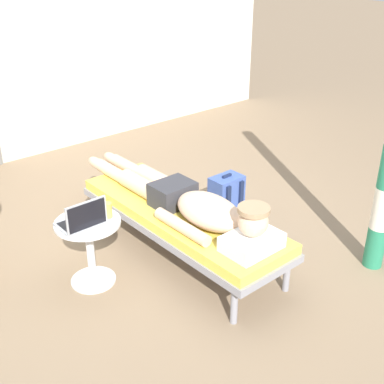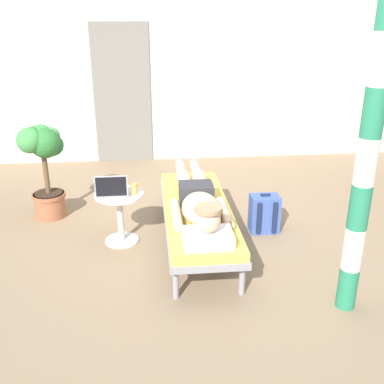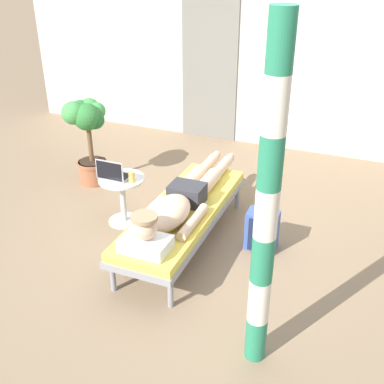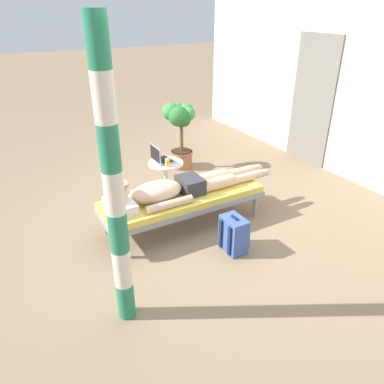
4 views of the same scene
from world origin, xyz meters
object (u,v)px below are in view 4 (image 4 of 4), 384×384
object	(u,v)px
backpack	(234,235)
lounge_chair	(183,199)
porch_post	(114,192)
drink_glass	(167,163)
laptop	(160,157)
person_reclining	(175,188)
potted_plant	(180,127)
side_table	(166,174)

from	to	relation	value
backpack	lounge_chair	bearing A→B (deg)	-162.62
porch_post	drink_glass	bearing A→B (deg)	143.54
lounge_chair	laptop	bearing A→B (deg)	173.61
person_reclining	laptop	distance (m)	0.84
drink_glass	potted_plant	size ratio (longest dim) A/B	0.11
lounge_chair	drink_glass	xyz separation A→B (m)	(-0.60, 0.10, 0.23)
laptop	porch_post	world-z (taller)	porch_post
laptop	potted_plant	xyz separation A→B (m)	(-0.77, 0.72, 0.11)
backpack	porch_post	bearing A→B (deg)	-76.63
side_table	person_reclining	bearing A→B (deg)	-17.88
laptop	porch_post	bearing A→B (deg)	-33.10
laptop	potted_plant	bearing A→B (deg)	136.73
lounge_chair	porch_post	bearing A→B (deg)	-46.86
lounge_chair	potted_plant	world-z (taller)	potted_plant
side_table	potted_plant	world-z (taller)	potted_plant
lounge_chair	laptop	world-z (taller)	laptop
lounge_chair	porch_post	xyz separation A→B (m)	(1.06, -1.13, 0.86)
person_reclining	backpack	bearing A→B (deg)	24.23
porch_post	potted_plant	bearing A→B (deg)	143.65
person_reclining	drink_glass	distance (m)	0.64
lounge_chair	backpack	bearing A→B (deg)	17.38
side_table	potted_plant	size ratio (longest dim) A/B	0.49
laptop	side_table	bearing A→B (deg)	40.52
laptop	porch_post	xyz separation A→B (m)	(1.87, -1.22, 0.62)
person_reclining	porch_post	distance (m)	1.62
drink_glass	porch_post	size ratio (longest dim) A/B	0.05
backpack	porch_post	size ratio (longest dim) A/B	0.18
side_table	backpack	distance (m)	1.50
lounge_chair	potted_plant	bearing A→B (deg)	152.79
lounge_chair	drink_glass	size ratio (longest dim) A/B	17.21
laptop	drink_glass	xyz separation A→B (m)	(0.21, 0.01, -0.00)
laptop	potted_plant	world-z (taller)	potted_plant
lounge_chair	drink_glass	distance (m)	0.65
lounge_chair	person_reclining	size ratio (longest dim) A/B	0.91
backpack	potted_plant	bearing A→B (deg)	165.88
side_table	laptop	size ratio (longest dim) A/B	1.69
potted_plant	porch_post	xyz separation A→B (m)	(2.64, -1.94, 0.51)
person_reclining	potted_plant	bearing A→B (deg)	149.97
lounge_chair	backpack	distance (m)	0.78
laptop	backpack	xyz separation A→B (m)	(1.55, 0.14, -0.39)
person_reclining	porch_post	xyz separation A→B (m)	(1.06, -1.03, 0.68)
person_reclining	side_table	size ratio (longest dim) A/B	4.15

